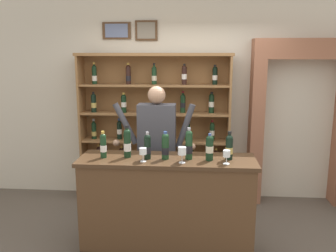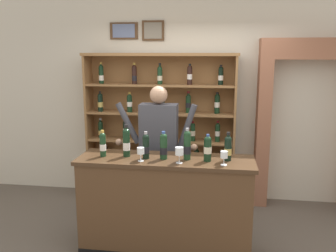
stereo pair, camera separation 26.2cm
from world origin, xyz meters
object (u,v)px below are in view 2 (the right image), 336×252
wine_shelf (160,125)px  tasting_bottle_chianti (164,146)px  shopkeeper (159,141)px  wine_glass_right (179,152)px  wine_glass_spare (224,155)px  tasting_counter (166,205)px  tasting_bottle_brunello (187,145)px  tasting_bottle_bianco (103,144)px  tasting_bottle_grappa (126,142)px  wine_glass_left (141,151)px  tasting_bottle_rosso (146,146)px  tasting_bottle_riserva (208,148)px  tasting_bottle_prosecco (228,148)px

wine_shelf → tasting_bottle_chianti: 1.42m
wine_shelf → shopkeeper: size_ratio=1.23×
wine_glass_right → wine_glass_spare: wine_glass_right is taller
wine_glass_spare → wine_glass_right: bearing=179.7°
tasting_counter → tasting_bottle_brunello: 0.70m
shopkeeper → wine_shelf: bearing=98.1°
tasting_bottle_bianco → tasting_bottle_grappa: tasting_bottle_grappa is taller
wine_shelf → tasting_bottle_bianco: bearing=-105.3°
tasting_counter → wine_glass_left: (-0.23, -0.13, 0.61)m
tasting_counter → tasting_bottle_rosso: size_ratio=6.45×
tasting_bottle_chianti → wine_glass_left: bearing=-152.7°
shopkeeper → wine_glass_left: bearing=-95.3°
tasting_bottle_chianti → tasting_bottle_riserva: 0.45m
tasting_bottle_grappa → shopkeeper: bearing=65.5°
wine_shelf → tasting_bottle_riserva: 1.57m
wine_glass_left → tasting_bottle_rosso: bearing=72.4°
shopkeeper → tasting_bottle_chianti: (0.15, -0.58, 0.09)m
tasting_bottle_chianti → wine_glass_right: (0.18, -0.12, -0.02)m
tasting_counter → tasting_bottle_riserva: bearing=-4.5°
wine_shelf → tasting_bottle_rosso: size_ratio=7.45×
tasting_bottle_rosso → tasting_bottle_grappa: bearing=168.2°
tasting_bottle_brunello → tasting_bottle_riserva: bearing=-7.4°
tasting_bottle_grappa → tasting_bottle_rosso: bearing=-11.8°
wine_glass_right → tasting_bottle_grappa: bearing=164.8°
tasting_bottle_riserva → tasting_bottle_grappa: bearing=176.9°
tasting_bottle_prosecco → tasting_bottle_bianco: bearing=-178.4°
tasting_bottle_rosso → tasting_bottle_riserva: tasting_bottle_rosso is taller
tasting_bottle_rosso → wine_glass_left: bearing=-107.6°
wine_shelf → wine_glass_right: bearing=-73.6°
tasting_counter → wine_glass_spare: 0.87m
tasting_bottle_rosso → tasting_bottle_prosecco: tasting_bottle_prosecco is taller
tasting_counter → wine_glass_right: wine_glass_right is taller
tasting_bottle_rosso → tasting_bottle_bianco: bearing=178.5°
tasting_bottle_prosecco → tasting_bottle_chianti: bearing=-176.6°
tasting_bottle_prosecco → wine_glass_right: tasting_bottle_prosecco is taller
tasting_bottle_prosecco → tasting_counter: bearing=-178.6°
shopkeeper → tasting_bottle_prosecco: bearing=-34.1°
wine_glass_left → tasting_bottle_grappa: bearing=141.6°
tasting_bottle_riserva → wine_glass_spare: size_ratio=1.98×
tasting_bottle_chianti → tasting_bottle_brunello: 0.24m
wine_shelf → tasting_bottle_riserva: wine_shelf is taller
tasting_counter → tasting_bottle_prosecco: 0.91m
tasting_bottle_brunello → tasting_counter: bearing=178.2°
tasting_counter → tasting_bottle_brunello: tasting_bottle_brunello is taller
tasting_bottle_rosso → tasting_bottle_brunello: 0.42m
tasting_counter → tasting_bottle_bianco: 0.92m
tasting_bottle_riserva → wine_glass_left: 0.67m
wine_shelf → tasting_bottle_brunello: 1.47m
tasting_bottle_bianco → tasting_bottle_riserva: bearing=-0.7°
tasting_counter → tasting_bottle_brunello: size_ratio=5.58×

